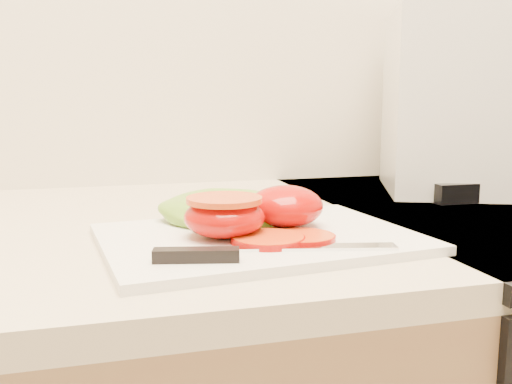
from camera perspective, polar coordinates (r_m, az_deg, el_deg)
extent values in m
cube|color=#C3B498|center=(0.76, -2.81, -3.70)|extent=(3.92, 0.65, 0.03)
cube|color=silver|center=(0.62, 0.24, -4.68)|extent=(0.36, 0.27, 0.01)
ellipsoid|color=#B10606|center=(0.66, 2.96, -1.43)|extent=(0.09, 0.09, 0.05)
ellipsoid|color=#B10606|center=(0.61, -3.17, -2.51)|extent=(0.09, 0.09, 0.04)
cylinder|color=#B31600|center=(0.60, -3.18, -0.77)|extent=(0.08, 0.08, 0.01)
cylinder|color=orange|center=(0.59, 1.21, -4.75)|extent=(0.07, 0.07, 0.01)
cylinder|color=orange|center=(0.60, 4.75, -4.53)|extent=(0.07, 0.07, 0.01)
ellipsoid|color=#6AAA2D|center=(0.68, -3.02, -1.76)|extent=(0.20, 0.18, 0.03)
ellipsoid|color=#6AAA2D|center=(0.70, 0.11, -1.71)|extent=(0.13, 0.10, 0.02)
cube|color=silver|center=(0.57, 5.89, -5.51)|extent=(0.16, 0.06, 0.00)
cube|color=black|center=(0.52, -6.00, -6.29)|extent=(0.08, 0.03, 0.01)
cube|color=silver|center=(1.02, 18.83, 8.52)|extent=(0.28, 0.31, 0.30)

